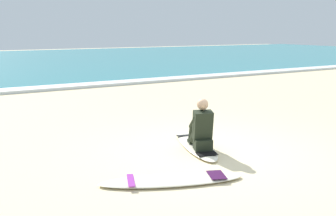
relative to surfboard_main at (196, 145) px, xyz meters
The scene contains 6 objects.
ground_plane 0.40m from the surfboard_main, 74.21° to the right, with size 80.00×80.00×0.00m, color beige.
sea 22.50m from the surfboard_main, 89.73° to the left, with size 80.00×28.00×0.10m, color teal.
breaking_foam 8.80m from the surfboard_main, 89.30° to the left, with size 80.00×0.90×0.11m, color white.
surfboard_main is the anchor object (origin of this frame).
surfer_seated 0.50m from the surfboard_main, 104.91° to the right, with size 0.55×0.77×0.95m.
surfboard_spare_near 1.83m from the surfboard_main, 135.09° to the right, with size 2.23×1.25×0.08m.
Camera 1 is at (-4.06, -5.50, 2.25)m, focal length 40.17 mm.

